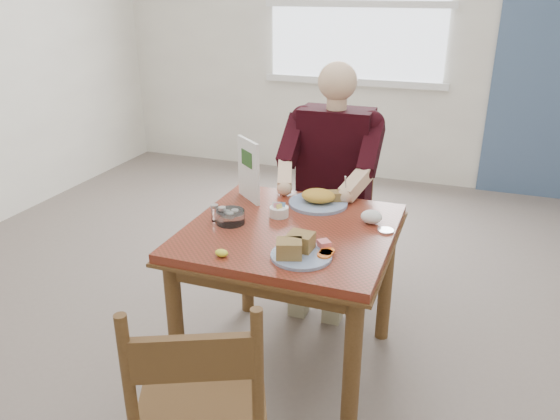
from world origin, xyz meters
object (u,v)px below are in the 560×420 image
at_px(chair_near, 201,414).
at_px(table, 290,249).
at_px(near_plate, 299,249).
at_px(far_plate, 319,199).
at_px(chair_far, 334,217).
at_px(diner, 332,168).

bearing_deg(chair_near, table, 90.75).
xyz_separation_m(chair_near, near_plate, (0.11, 0.66, 0.30)).
bearing_deg(near_plate, chair_near, -99.72).
bearing_deg(table, far_plate, 81.66).
distance_m(chair_far, diner, 0.34).
height_order(diner, far_plate, diner).
relative_size(chair_near, far_plate, 2.51).
xyz_separation_m(table, diner, (0.00, 0.71, 0.17)).
xyz_separation_m(chair_near, diner, (-0.01, 1.62, 0.33)).
height_order(chair_near, diner, diner).
bearing_deg(near_plate, diner, 97.37).
distance_m(table, diner, 0.73).
distance_m(table, chair_near, 0.93).
bearing_deg(far_plate, table, -98.34).
xyz_separation_m(chair_near, far_plate, (0.03, 1.22, 0.30)).
bearing_deg(table, near_plate, -63.93).
distance_m(chair_near, diner, 1.65).
relative_size(table, diner, 0.66).
relative_size(table, chair_near, 0.97).
distance_m(chair_near, far_plate, 1.25).
relative_size(table, near_plate, 3.19).
relative_size(diner, near_plate, 4.80).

